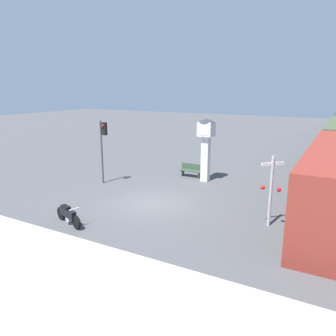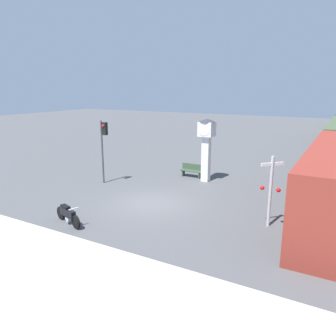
% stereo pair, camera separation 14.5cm
% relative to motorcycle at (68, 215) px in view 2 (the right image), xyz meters
% --- Properties ---
extents(ground_plane, '(120.00, 120.00, 0.00)m').
position_rel_motorcycle_xyz_m(ground_plane, '(1.91, 4.16, -0.45)').
color(ground_plane, '#4C4C4F').
extents(sidewalk_strip, '(36.00, 6.00, 0.10)m').
position_rel_motorcycle_xyz_m(sidewalk_strip, '(1.91, -4.00, -0.40)').
color(sidewalk_strip, '#BCB7A8').
rests_on(sidewalk_strip, ground_plane).
extents(motorcycle, '(2.05, 0.80, 0.94)m').
position_rel_motorcycle_xyz_m(motorcycle, '(0.00, 0.00, 0.00)').
color(motorcycle, black).
rests_on(motorcycle, ground_plane).
extents(clock_tower, '(1.13, 1.13, 4.17)m').
position_rel_motorcycle_xyz_m(clock_tower, '(2.73, 9.71, 2.33)').
color(clock_tower, white).
rests_on(clock_tower, ground_plane).
extents(traffic_light, '(0.50, 0.35, 4.09)m').
position_rel_motorcycle_xyz_m(traffic_light, '(-2.82, 6.01, 2.37)').
color(traffic_light, '#47474C').
rests_on(traffic_light, ground_plane).
extents(railroad_crossing_signal, '(0.90, 0.82, 3.24)m').
position_rel_motorcycle_xyz_m(railroad_crossing_signal, '(8.10, 4.23, 1.33)').
color(railroad_crossing_signal, '#B7B7BC').
rests_on(railroad_crossing_signal, ground_plane).
extents(bench, '(1.60, 0.44, 0.92)m').
position_rel_motorcycle_xyz_m(bench, '(1.49, 10.20, 0.04)').
color(bench, '#384C38').
rests_on(bench, ground_plane).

